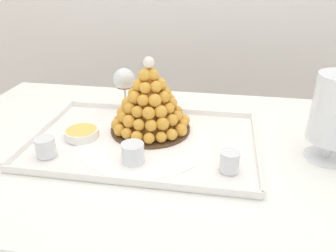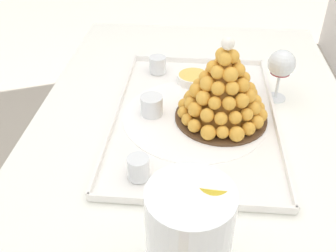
{
  "view_description": "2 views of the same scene",
  "coord_description": "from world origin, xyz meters",
  "px_view_note": "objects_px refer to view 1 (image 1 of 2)",
  "views": [
    {
      "loc": [
        0.11,
        -0.84,
        1.25
      ],
      "look_at": [
        -0.02,
        -0.05,
        0.86
      ],
      "focal_mm": 35.35,
      "sensor_mm": 36.0,
      "label": 1
    },
    {
      "loc": [
        0.77,
        0.0,
        1.38
      ],
      "look_at": [
        0.08,
        -0.06,
        0.87
      ],
      "focal_mm": 41.2,
      "sensor_mm": 36.0,
      "label": 2
    }
  ],
  "objects_px": {
    "creme_brulee_ramekin": "(82,133)",
    "wine_glass": "(124,81)",
    "croquembouche": "(150,103)",
    "dessert_cup_mid_left": "(133,154)",
    "dessert_cup_left": "(46,148)",
    "dessert_cup_centre": "(230,162)",
    "serving_tray": "(145,141)"
  },
  "relations": [
    {
      "from": "croquembouche",
      "to": "wine_glass",
      "type": "bearing_deg",
      "value": 127.96
    },
    {
      "from": "croquembouche",
      "to": "wine_glass",
      "type": "height_order",
      "value": "croquembouche"
    },
    {
      "from": "croquembouche",
      "to": "dessert_cup_centre",
      "type": "bearing_deg",
      "value": -37.55
    },
    {
      "from": "dessert_cup_mid_left",
      "to": "creme_brulee_ramekin",
      "type": "xyz_separation_m",
      "value": [
        -0.19,
        0.11,
        -0.01
      ]
    },
    {
      "from": "serving_tray",
      "to": "creme_brulee_ramekin",
      "type": "bearing_deg",
      "value": -176.95
    },
    {
      "from": "dessert_cup_left",
      "to": "creme_brulee_ramekin",
      "type": "height_order",
      "value": "dessert_cup_left"
    },
    {
      "from": "serving_tray",
      "to": "dessert_cup_centre",
      "type": "height_order",
      "value": "dessert_cup_centre"
    },
    {
      "from": "dessert_cup_mid_left",
      "to": "wine_glass",
      "type": "relative_size",
      "value": 0.4
    },
    {
      "from": "creme_brulee_ramekin",
      "to": "wine_glass",
      "type": "relative_size",
      "value": 0.67
    },
    {
      "from": "dessert_cup_centre",
      "to": "creme_brulee_ramekin",
      "type": "bearing_deg",
      "value": 166.23
    },
    {
      "from": "dessert_cup_centre",
      "to": "wine_glass",
      "type": "distance_m",
      "value": 0.52
    },
    {
      "from": "dessert_cup_mid_left",
      "to": "creme_brulee_ramekin",
      "type": "bearing_deg",
      "value": 150.13
    },
    {
      "from": "croquembouche",
      "to": "creme_brulee_ramekin",
      "type": "xyz_separation_m",
      "value": [
        -0.19,
        -0.08,
        -0.08
      ]
    },
    {
      "from": "dessert_cup_centre",
      "to": "creme_brulee_ramekin",
      "type": "relative_size",
      "value": 0.52
    },
    {
      "from": "dessert_cup_mid_left",
      "to": "creme_brulee_ramekin",
      "type": "distance_m",
      "value": 0.22
    },
    {
      "from": "creme_brulee_ramekin",
      "to": "wine_glass",
      "type": "xyz_separation_m",
      "value": [
        0.07,
        0.25,
        0.09
      ]
    },
    {
      "from": "dessert_cup_centre",
      "to": "dessert_cup_mid_left",
      "type": "bearing_deg",
      "value": -179.85
    },
    {
      "from": "croquembouche",
      "to": "dessert_cup_mid_left",
      "type": "height_order",
      "value": "croquembouche"
    },
    {
      "from": "croquembouche",
      "to": "dessert_cup_mid_left",
      "type": "distance_m",
      "value": 0.2
    },
    {
      "from": "dessert_cup_left",
      "to": "dessert_cup_centre",
      "type": "distance_m",
      "value": 0.49
    },
    {
      "from": "dessert_cup_centre",
      "to": "creme_brulee_ramekin",
      "type": "height_order",
      "value": "dessert_cup_centre"
    },
    {
      "from": "dessert_cup_left",
      "to": "creme_brulee_ramekin",
      "type": "relative_size",
      "value": 0.52
    },
    {
      "from": "dessert_cup_left",
      "to": "dessert_cup_centre",
      "type": "relative_size",
      "value": 1.0
    },
    {
      "from": "dessert_cup_centre",
      "to": "creme_brulee_ramekin",
      "type": "distance_m",
      "value": 0.45
    },
    {
      "from": "dessert_cup_left",
      "to": "creme_brulee_ramekin",
      "type": "bearing_deg",
      "value": 66.03
    },
    {
      "from": "serving_tray",
      "to": "dessert_cup_mid_left",
      "type": "distance_m",
      "value": 0.12
    },
    {
      "from": "serving_tray",
      "to": "croquembouche",
      "type": "xyz_separation_m",
      "value": [
        0.0,
        0.07,
        0.09
      ]
    },
    {
      "from": "dessert_cup_mid_left",
      "to": "serving_tray",
      "type": "bearing_deg",
      "value": 88.65
    },
    {
      "from": "dessert_cup_left",
      "to": "dessert_cup_mid_left",
      "type": "height_order",
      "value": "same"
    },
    {
      "from": "serving_tray",
      "to": "creme_brulee_ramekin",
      "type": "xyz_separation_m",
      "value": [
        -0.19,
        -0.01,
        0.02
      ]
    },
    {
      "from": "croquembouche",
      "to": "dessert_cup_left",
      "type": "bearing_deg",
      "value": -141.13
    },
    {
      "from": "croquembouche",
      "to": "creme_brulee_ramekin",
      "type": "height_order",
      "value": "croquembouche"
    }
  ]
}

